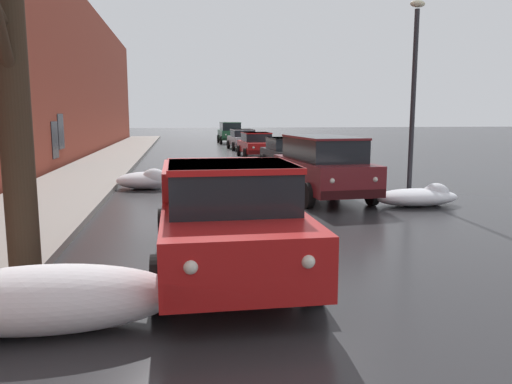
{
  "coord_description": "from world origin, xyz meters",
  "views": [
    {
      "loc": [
        -2.28,
        1.85,
        2.42
      ],
      "look_at": [
        -0.77,
        11.82,
        0.87
      ],
      "focal_mm": 35.21,
      "sensor_mm": 36.0,
      "label": 1
    }
  ],
  "objects": [
    {
      "name": "snow_bank_near_corner_left",
      "position": [
        -3.82,
        7.53,
        0.37
      ],
      "size": [
        3.01,
        1.07,
        0.75
      ],
      "color": "white",
      "rests_on": "ground"
    },
    {
      "name": "left_sidewalk_slab",
      "position": [
        -5.93,
        18.0,
        0.08
      ],
      "size": [
        3.06,
        80.0,
        0.15
      ],
      "primitive_type": "cube",
      "color": "gray",
      "rests_on": "ground"
    },
    {
      "name": "street_lamp_post",
      "position": [
        4.43,
        15.75,
        3.16
      ],
      "size": [
        0.44,
        0.24,
        5.62
      ],
      "color": "#28282D",
      "rests_on": "ground"
    },
    {
      "name": "snow_bank_near_corner_right",
      "position": [
        4.08,
        14.38,
        0.24
      ],
      "size": [
        2.31,
        1.13,
        0.6
      ],
      "color": "white",
      "rests_on": "ground"
    },
    {
      "name": "snow_bank_along_left_kerb",
      "position": [
        3.95,
        31.22,
        0.31
      ],
      "size": [
        2.88,
        1.17,
        0.75
      ],
      "color": "white",
      "rests_on": "ground"
    },
    {
      "name": "suv_maroon_parked_kerbside_close",
      "position": [
        1.81,
        15.92,
        0.99
      ],
      "size": [
        2.24,
        4.59,
        1.82
      ],
      "color": "maroon",
      "rests_on": "ground"
    },
    {
      "name": "sedan_black_parked_kerbside_mid",
      "position": [
        2.46,
        23.86,
        0.75
      ],
      "size": [
        2.03,
        4.05,
        1.42
      ],
      "color": "black",
      "rests_on": "ground"
    },
    {
      "name": "suv_green_at_far_intersection",
      "position": [
        2.05,
        45.5,
        0.99
      ],
      "size": [
        2.05,
        4.42,
        1.82
      ],
      "color": "#1E5633",
      "rests_on": "ground"
    },
    {
      "name": "sedan_red_parked_far_down_block",
      "position": [
        2.15,
        30.9,
        0.75
      ],
      "size": [
        2.02,
        4.2,
        1.42
      ],
      "color": "red",
      "rests_on": "ground"
    },
    {
      "name": "snow_bank_along_right_kerb",
      "position": [
        -3.41,
        18.7,
        0.29
      ],
      "size": [
        1.87,
        1.27,
        0.69
      ],
      "color": "white",
      "rests_on": "ground"
    },
    {
      "name": "sedan_silver_queued_behind_truck",
      "position": [
        2.17,
        37.57,
        0.75
      ],
      "size": [
        2.08,
        4.02,
        1.42
      ],
      "color": "#B7B7BC",
      "rests_on": "ground"
    },
    {
      "name": "bare_tree_second_along_sidewalk",
      "position": [
        -4.44,
        8.89,
        3.05
      ],
      "size": [
        1.56,
        2.85,
        5.91
      ],
      "color": "#382B1E",
      "rests_on": "ground"
    },
    {
      "name": "pickup_truck_red_approaching_near_lane",
      "position": [
        -1.6,
        9.38,
        0.88
      ],
      "size": [
        2.23,
        5.26,
        1.76
      ],
      "color": "red",
      "rests_on": "ground"
    }
  ]
}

